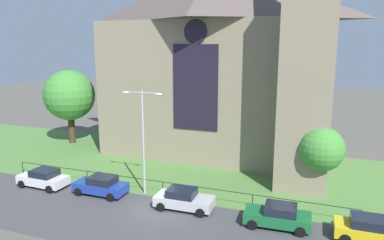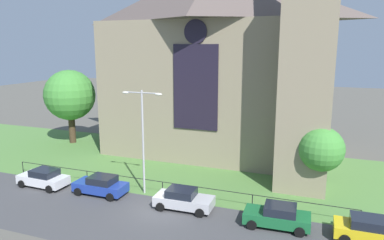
% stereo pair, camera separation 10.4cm
% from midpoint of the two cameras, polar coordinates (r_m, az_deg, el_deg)
% --- Properties ---
extents(ground, '(160.00, 160.00, 0.00)m').
position_cam_midpoint_polar(ground, '(35.29, 1.47, -7.42)').
color(ground, '#56544C').
extents(road_asphalt, '(120.00, 8.00, 0.01)m').
position_cam_midpoint_polar(road_asphalt, '(25.13, -7.78, -15.75)').
color(road_asphalt, '#424244').
rests_on(road_asphalt, ground).
extents(grass_verge, '(120.00, 20.00, 0.01)m').
position_cam_midpoint_polar(grass_verge, '(33.51, 0.35, -8.47)').
color(grass_verge, '#517F3D').
rests_on(grass_verge, ground).
extents(church_building, '(23.20, 16.20, 26.00)m').
position_cam_midpoint_polar(church_building, '(38.54, 4.34, 9.74)').
color(church_building, gray).
rests_on(church_building, ground).
extents(iron_railing, '(28.42, 0.07, 1.13)m').
position_cam_midpoint_polar(iron_railing, '(28.66, -4.76, -10.01)').
color(iron_railing, black).
rests_on(iron_railing, ground).
extents(tree_right_near, '(3.42, 3.42, 5.57)m').
position_cam_midpoint_polar(tree_right_near, '(29.07, 19.74, -4.39)').
color(tree_right_near, '#423021').
rests_on(tree_right_near, ground).
extents(tree_left_far, '(5.96, 5.96, 8.80)m').
position_cam_midpoint_polar(tree_left_far, '(45.20, -18.91, 3.70)').
color(tree_left_far, '#423021').
rests_on(tree_left_far, ground).
extents(streetlamp_near, '(3.37, 0.26, 8.26)m').
position_cam_midpoint_polar(streetlamp_near, '(27.98, -7.89, -1.42)').
color(streetlamp_near, '#B2B2B7').
rests_on(streetlamp_near, ground).
extents(parked_car_white, '(4.25, 2.13, 1.51)m').
position_cam_midpoint_polar(parked_car_white, '(32.74, -22.55, -8.51)').
color(parked_car_white, silver).
rests_on(parked_car_white, ground).
extents(parked_car_blue, '(4.20, 2.02, 1.51)m').
position_cam_midpoint_polar(parked_car_blue, '(29.73, -14.31, -9.99)').
color(parked_car_blue, '#1E3899').
rests_on(parked_car_blue, ground).
extents(parked_car_silver, '(4.25, 2.13, 1.51)m').
position_cam_midpoint_polar(parked_car_silver, '(26.44, -1.42, -12.41)').
color(parked_car_silver, '#B7B7BC').
rests_on(parked_car_silver, ground).
extents(parked_car_green, '(4.28, 2.18, 1.51)m').
position_cam_midpoint_polar(parked_car_green, '(24.70, 13.35, -14.56)').
color(parked_car_green, '#196033').
rests_on(parked_car_green, ground).
extents(parked_car_yellow, '(4.23, 2.07, 1.51)m').
position_cam_midpoint_polar(parked_car_yellow, '(24.88, 26.36, -15.31)').
color(parked_car_yellow, gold).
rests_on(parked_car_yellow, ground).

